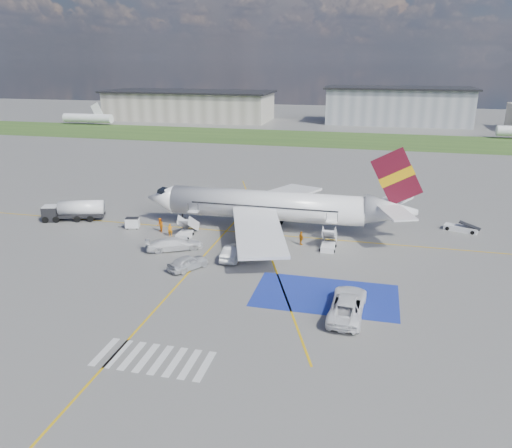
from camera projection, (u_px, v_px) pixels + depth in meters
The scene contains 22 objects.
ground at pixel (238, 270), 54.78m from camera, with size 400.00×400.00×0.00m, color #60605E.
grass_strip at pixel (327, 139), 142.33m from camera, with size 400.00×30.00×0.01m, color #2D4C1E.
taxiway_line_main at pixel (262, 234), 65.83m from camera, with size 120.00×0.20×0.01m, color gold.
taxiway_line_cross at pixel (158, 307), 46.67m from camera, with size 0.20×60.00×0.01m, color gold.
taxiway_line_diag at pixel (262, 234), 65.83m from camera, with size 0.20×60.00×0.01m, color gold.
staging_box at pixel (325, 295), 48.86m from camera, with size 14.00×8.00×0.01m, color navy.
crosswalk at pixel (153, 359), 38.59m from camera, with size 9.00×4.00×0.01m.
terminal_west at pixel (189, 106), 185.27m from camera, with size 60.00×22.00×10.00m, color gray.
terminal_centre at pixel (398, 106), 172.84m from camera, with size 48.00×18.00×12.00m, color gray.
airliner at pixel (277, 206), 66.27m from camera, with size 36.81×32.95×11.92m.
airstairs_fwd at pixel (186, 232), 64.72m from camera, with size 1.90×5.20×3.60m.
airstairs_aft at pixel (329, 244), 60.59m from camera, with size 1.90×5.20×3.60m.
fuel_tanker at pixel (74, 212), 71.13m from camera, with size 8.66×4.72×2.87m.
gpu_cart at pixel (133, 224), 67.84m from camera, with size 2.03×1.56×1.51m.
belt_loader at pixel (461, 229), 66.86m from camera, with size 4.71×2.81×1.36m.
car_silver_a at pixel (188, 262), 54.68m from camera, with size 1.91×4.76×1.62m, color #B2B4B9.
car_silver_b at pixel (234, 252), 57.49m from camera, with size 1.79×5.13×1.69m, color #B8BAC0.
van_white_a at pixel (348, 301), 45.08m from camera, with size 2.95×6.40×2.40m, color white.
van_white_b at pixel (174, 242), 60.13m from camera, with size 2.08×5.11×2.00m, color silver.
crew_fwd at pixel (170, 230), 64.79m from camera, with size 0.61×0.40×1.67m, color orange.
crew_nose at pixel (160, 225), 66.29m from camera, with size 0.95×0.74×1.96m, color orange.
crew_aft at pixel (301, 238), 61.83m from camera, with size 1.01×0.42×1.72m, color orange.
Camera 1 is at (13.75, -48.47, 22.17)m, focal length 35.00 mm.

